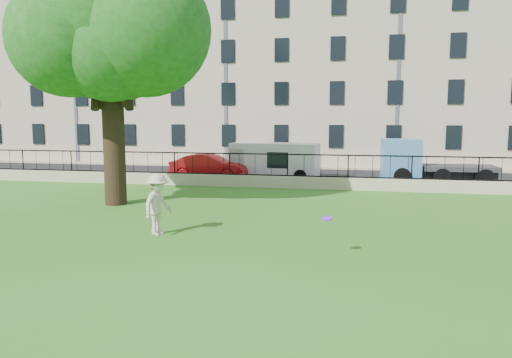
% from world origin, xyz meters
% --- Properties ---
extents(ground, '(120.00, 120.00, 0.00)m').
position_xyz_m(ground, '(0.00, 0.00, 0.00)').
color(ground, '#326B19').
rests_on(ground, ground).
extents(retaining_wall, '(50.00, 0.40, 0.60)m').
position_xyz_m(retaining_wall, '(0.00, 12.00, 0.30)').
color(retaining_wall, tan).
rests_on(retaining_wall, ground).
extents(iron_railing, '(50.00, 0.05, 1.13)m').
position_xyz_m(iron_railing, '(0.00, 12.00, 1.15)').
color(iron_railing, black).
rests_on(iron_railing, retaining_wall).
extents(street, '(60.00, 9.00, 0.01)m').
position_xyz_m(street, '(0.00, 16.70, 0.01)').
color(street, black).
rests_on(street, ground).
extents(sidewalk, '(60.00, 1.40, 0.12)m').
position_xyz_m(sidewalk, '(0.00, 21.90, 0.06)').
color(sidewalk, tan).
rests_on(sidewalk, ground).
extents(building_row, '(56.40, 10.40, 13.80)m').
position_xyz_m(building_row, '(0.00, 27.57, 6.92)').
color(building_row, '#BCA995').
rests_on(building_row, ground).
extents(tree, '(8.60, 6.83, 10.97)m').
position_xyz_m(tree, '(-6.40, 6.01, 7.39)').
color(tree, black).
rests_on(tree, ground).
extents(man, '(0.94, 1.33, 1.87)m').
position_xyz_m(man, '(-2.50, 1.33, 0.93)').
color(man, beige).
rests_on(man, ground).
extents(frisbee, '(0.35, 0.35, 0.12)m').
position_xyz_m(frisbee, '(2.70, -0.09, 1.01)').
color(frisbee, '#6E25D2').
extents(red_sedan, '(4.47, 1.69, 1.46)m').
position_xyz_m(red_sedan, '(-4.82, 14.40, 0.73)').
color(red_sedan, maroon).
rests_on(red_sedan, street).
extents(white_van, '(5.07, 2.33, 2.07)m').
position_xyz_m(white_van, '(-1.21, 15.40, 1.03)').
color(white_van, silver).
rests_on(white_van, street).
extents(blue_truck, '(5.72, 2.24, 2.36)m').
position_xyz_m(blue_truck, '(7.56, 15.40, 1.18)').
color(blue_truck, '#5085BD').
rests_on(blue_truck, street).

